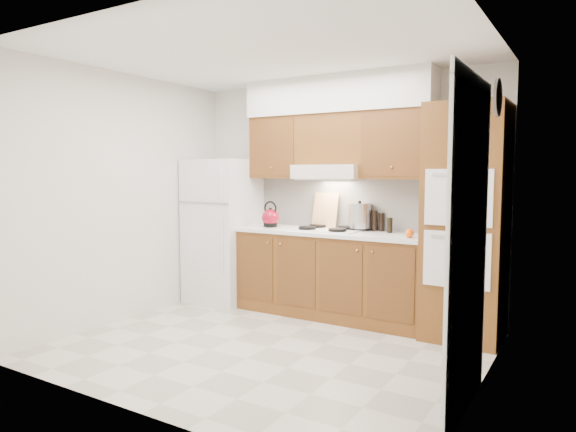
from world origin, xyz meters
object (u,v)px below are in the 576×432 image
object	(u,v)px
oven_cabinet	(466,223)
kettle	(270,218)
fridge	(223,231)
stock_pot	(359,216)

from	to	relation	value
oven_cabinet	kettle	distance (m)	2.17
fridge	stock_pot	xyz separation A→B (m)	(1.69, 0.23, 0.24)
oven_cabinet	stock_pot	xyz separation A→B (m)	(-1.15, 0.19, -0.00)
kettle	stock_pot	xyz separation A→B (m)	(1.01, 0.22, 0.05)
stock_pot	oven_cabinet	bearing A→B (deg)	-9.39
fridge	stock_pot	size ratio (longest dim) A/B	6.66
fridge	kettle	size ratio (longest dim) A/B	8.72
fridge	kettle	distance (m)	0.71
kettle	fridge	bearing A→B (deg)	167.03
oven_cabinet	kettle	world-z (taller)	oven_cabinet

